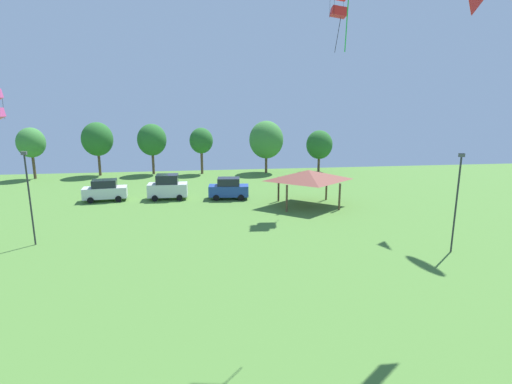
{
  "coord_description": "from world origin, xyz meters",
  "views": [
    {
      "loc": [
        -2.26,
        -0.43,
        10.12
      ],
      "look_at": [
        -0.29,
        14.22,
        6.79
      ],
      "focal_mm": 28.0,
      "sensor_mm": 36.0,
      "label": 1
    }
  ],
  "objects_px": {
    "park_pavilion": "(308,175)",
    "treeline_tree_2": "(152,140)",
    "treeline_tree_1": "(97,139)",
    "treeline_tree_0": "(31,143)",
    "kite_flying_1": "(339,3)",
    "parked_car_third_from_left": "(229,188)",
    "treeline_tree_4": "(266,140)",
    "light_post_1": "(457,198)",
    "treeline_tree_3": "(201,141)",
    "light_post_0": "(29,194)",
    "parked_car_second_from_left": "(168,187)",
    "parked_car_leftmost": "(105,190)",
    "treeline_tree_5": "(319,145)"
  },
  "relations": [
    {
      "from": "kite_flying_1",
      "to": "treeline_tree_2",
      "type": "height_order",
      "value": "kite_flying_1"
    },
    {
      "from": "light_post_1",
      "to": "treeline_tree_3",
      "type": "relative_size",
      "value": 1.04
    },
    {
      "from": "light_post_1",
      "to": "treeline_tree_5",
      "type": "xyz_separation_m",
      "value": [
        0.29,
        33.2,
        0.14
      ]
    },
    {
      "from": "light_post_1",
      "to": "treeline_tree_0",
      "type": "bearing_deg",
      "value": 140.42
    },
    {
      "from": "kite_flying_1",
      "to": "parked_car_second_from_left",
      "type": "distance_m",
      "value": 24.85
    },
    {
      "from": "parked_car_third_from_left",
      "to": "treeline_tree_5",
      "type": "xyz_separation_m",
      "value": [
        14.48,
        15.58,
        2.85
      ]
    },
    {
      "from": "kite_flying_1",
      "to": "light_post_1",
      "type": "xyz_separation_m",
      "value": [
        3.74,
        -14.99,
        -15.35
      ]
    },
    {
      "from": "treeline_tree_4",
      "to": "treeline_tree_2",
      "type": "bearing_deg",
      "value": 176.86
    },
    {
      "from": "treeline_tree_2",
      "to": "light_post_1",
      "type": "bearing_deg",
      "value": -54.97
    },
    {
      "from": "light_post_1",
      "to": "treeline_tree_3",
      "type": "distance_m",
      "value": 37.62
    },
    {
      "from": "parked_car_leftmost",
      "to": "parked_car_third_from_left",
      "type": "distance_m",
      "value": 12.93
    },
    {
      "from": "kite_flying_1",
      "to": "treeline_tree_4",
      "type": "relative_size",
      "value": 0.76
    },
    {
      "from": "light_post_1",
      "to": "treeline_tree_0",
      "type": "relative_size",
      "value": 1.0
    },
    {
      "from": "treeline_tree_1",
      "to": "treeline_tree_4",
      "type": "relative_size",
      "value": 0.99
    },
    {
      "from": "light_post_0",
      "to": "treeline_tree_3",
      "type": "relative_size",
      "value": 1.03
    },
    {
      "from": "treeline_tree_0",
      "to": "treeline_tree_1",
      "type": "distance_m",
      "value": 8.25
    },
    {
      "from": "treeline_tree_2",
      "to": "treeline_tree_4",
      "type": "height_order",
      "value": "treeline_tree_4"
    },
    {
      "from": "parked_car_leftmost",
      "to": "treeline_tree_1",
      "type": "height_order",
      "value": "treeline_tree_1"
    },
    {
      "from": "parked_car_leftmost",
      "to": "treeline_tree_4",
      "type": "height_order",
      "value": "treeline_tree_4"
    },
    {
      "from": "park_pavilion",
      "to": "treeline_tree_2",
      "type": "height_order",
      "value": "treeline_tree_2"
    },
    {
      "from": "light_post_0",
      "to": "treeline_tree_0",
      "type": "xyz_separation_m",
      "value": [
        -10.33,
        27.24,
        1.05
      ]
    },
    {
      "from": "parked_car_third_from_left",
      "to": "parked_car_leftmost",
      "type": "bearing_deg",
      "value": -177.99
    },
    {
      "from": "treeline_tree_0",
      "to": "treeline_tree_4",
      "type": "bearing_deg",
      "value": 1.14
    },
    {
      "from": "park_pavilion",
      "to": "treeline_tree_4",
      "type": "relative_size",
      "value": 0.89
    },
    {
      "from": "kite_flying_1",
      "to": "parked_car_leftmost",
      "type": "distance_m",
      "value": 29.74
    },
    {
      "from": "parked_car_leftmost",
      "to": "light_post_1",
      "type": "relative_size",
      "value": 0.66
    },
    {
      "from": "kite_flying_1",
      "to": "treeline_tree_5",
      "type": "bearing_deg",
      "value": 77.53
    },
    {
      "from": "parked_car_third_from_left",
      "to": "park_pavilion",
      "type": "relative_size",
      "value": 0.65
    },
    {
      "from": "kite_flying_1",
      "to": "light_post_0",
      "type": "xyz_separation_m",
      "value": [
        -25.35,
        -9.64,
        -15.37
      ]
    },
    {
      "from": "kite_flying_1",
      "to": "parked_car_third_from_left",
      "type": "distance_m",
      "value": 21.03
    },
    {
      "from": "light_post_0",
      "to": "treeline_tree_0",
      "type": "distance_m",
      "value": 29.15
    },
    {
      "from": "treeline_tree_3",
      "to": "treeline_tree_4",
      "type": "bearing_deg",
      "value": -2.01
    },
    {
      "from": "parked_car_second_from_left",
      "to": "parked_car_third_from_left",
      "type": "xyz_separation_m",
      "value": [
        6.45,
        -0.74,
        -0.16
      ]
    },
    {
      "from": "treeline_tree_0",
      "to": "kite_flying_1",
      "type": "bearing_deg",
      "value": -26.26
    },
    {
      "from": "parked_car_leftmost",
      "to": "light_post_0",
      "type": "bearing_deg",
      "value": -104.69
    },
    {
      "from": "parked_car_second_from_left",
      "to": "treeline_tree_3",
      "type": "height_order",
      "value": "treeline_tree_3"
    },
    {
      "from": "light_post_1",
      "to": "treeline_tree_2",
      "type": "xyz_separation_m",
      "value": [
        -23.92,
        34.11,
        1.08
      ]
    },
    {
      "from": "treeline_tree_1",
      "to": "light_post_1",
      "type": "bearing_deg",
      "value": -47.41
    },
    {
      "from": "treeline_tree_0",
      "to": "treeline_tree_2",
      "type": "height_order",
      "value": "treeline_tree_2"
    },
    {
      "from": "light_post_0",
      "to": "parked_car_third_from_left",
      "type": "bearing_deg",
      "value": 39.5
    },
    {
      "from": "light_post_0",
      "to": "treeline_tree_2",
      "type": "xyz_separation_m",
      "value": [
        5.18,
        28.77,
        1.1
      ]
    },
    {
      "from": "parked_car_third_from_left",
      "to": "parked_car_second_from_left",
      "type": "bearing_deg",
      "value": 179.21
    },
    {
      "from": "treeline_tree_4",
      "to": "treeline_tree_5",
      "type": "xyz_separation_m",
      "value": [
        7.95,
        -0.02,
        -0.83
      ]
    },
    {
      "from": "parked_car_third_from_left",
      "to": "treeline_tree_2",
      "type": "distance_m",
      "value": 19.51
    },
    {
      "from": "treeline_tree_2",
      "to": "parked_car_third_from_left",
      "type": "bearing_deg",
      "value": -59.47
    },
    {
      "from": "treeline_tree_5",
      "to": "treeline_tree_0",
      "type": "bearing_deg",
      "value": -179.11
    },
    {
      "from": "treeline_tree_5",
      "to": "treeline_tree_2",
      "type": "bearing_deg",
      "value": 177.85
    },
    {
      "from": "parked_car_leftmost",
      "to": "parked_car_second_from_left",
      "type": "distance_m",
      "value": 6.46
    },
    {
      "from": "treeline_tree_1",
      "to": "treeline_tree_2",
      "type": "relative_size",
      "value": 1.04
    },
    {
      "from": "treeline_tree_1",
      "to": "treeline_tree_0",
      "type": "bearing_deg",
      "value": -169.74
    }
  ]
}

